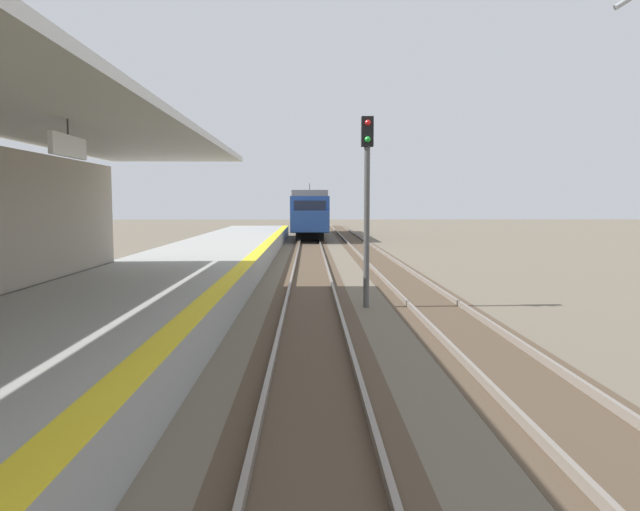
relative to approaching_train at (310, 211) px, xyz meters
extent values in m
cube|color=#999993|center=(-4.40, -38.98, -1.73)|extent=(5.00, 80.00, 0.90)
cube|color=yellow|center=(-2.15, -38.98, -1.27)|extent=(0.50, 80.00, 0.01)
cube|color=white|center=(-4.10, -41.76, 1.64)|extent=(0.08, 1.40, 0.36)
cylinder|color=#333333|center=(-4.10, -41.76, 1.96)|extent=(0.03, 0.03, 0.27)
cube|color=#4C3D2D|center=(0.00, -34.98, -2.17)|extent=(2.34, 120.00, 0.01)
cube|color=slate|center=(-0.72, -34.98, -2.09)|extent=(0.08, 120.00, 0.15)
cube|color=slate|center=(0.72, -34.98, -2.09)|extent=(0.08, 120.00, 0.15)
cube|color=#4C3D2D|center=(3.40, -34.98, -2.17)|extent=(2.34, 120.00, 0.01)
cube|color=slate|center=(2.68, -34.98, -2.09)|extent=(0.08, 120.00, 0.15)
cube|color=slate|center=(4.12, -34.98, -2.09)|extent=(0.08, 120.00, 0.15)
cube|color=navy|center=(0.00, 0.38, -0.11)|extent=(2.90, 18.00, 2.70)
cube|color=slate|center=(0.00, 0.38, 1.46)|extent=(2.67, 18.00, 0.44)
cube|color=black|center=(0.00, -8.64, 0.30)|extent=(2.32, 0.06, 1.21)
cube|color=navy|center=(0.00, -9.42, -0.58)|extent=(2.78, 1.60, 1.49)
cube|color=black|center=(1.46, 0.38, 0.30)|extent=(0.04, 15.84, 0.86)
cylinder|color=#333333|center=(0.00, 3.98, 2.13)|extent=(0.06, 0.06, 0.90)
cube|color=black|center=(0.00, -5.47, -1.82)|extent=(2.17, 2.20, 0.72)
cube|color=black|center=(0.00, 6.23, -1.82)|extent=(2.17, 2.20, 0.72)
cylinder|color=#4C4C4C|center=(1.50, -35.70, 0.02)|extent=(0.16, 0.16, 4.40)
cube|color=black|center=(1.50, -35.70, 2.62)|extent=(0.32, 0.24, 0.80)
sphere|color=red|center=(1.50, -35.84, 2.84)|extent=(0.16, 0.16, 0.16)
sphere|color=green|center=(1.50, -35.84, 2.40)|extent=(0.16, 0.16, 0.16)
camera|label=1|loc=(-0.08, -51.83, 0.69)|focal=33.15mm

